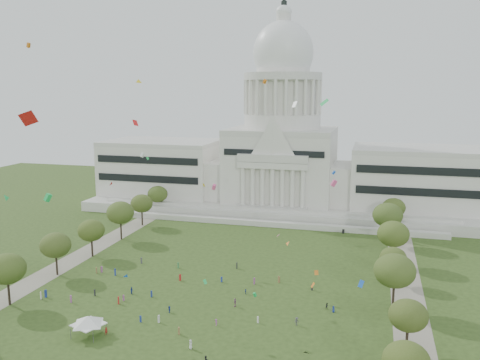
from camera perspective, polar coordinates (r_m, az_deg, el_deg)
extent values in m
plane|color=#31461A|center=(117.54, -5.91, -15.45)|extent=(400.00, 400.00, 0.00)
cube|color=beige|center=(222.60, 4.68, -2.50)|extent=(160.00, 60.00, 4.00)
cube|color=beige|center=(191.40, 2.88, -4.89)|extent=(130.00, 3.00, 2.00)
cube|color=beige|center=(198.60, 3.38, -3.89)|extent=(140.00, 3.00, 5.00)
cube|color=silver|center=(235.16, -8.62, 1.33)|extent=(50.00, 34.00, 22.00)
cube|color=silver|center=(216.35, 19.16, 0.11)|extent=(50.00, 34.00, 22.00)
cube|color=silver|center=(224.09, -2.22, 0.22)|extent=(12.00, 26.00, 16.00)
cube|color=silver|center=(214.59, 11.68, -0.43)|extent=(12.00, 26.00, 16.00)
cube|color=silver|center=(218.68, 4.70, 1.54)|extent=(44.00, 38.00, 28.00)
cube|color=silver|center=(198.78, 3.67, 1.62)|extent=(28.00, 3.00, 2.40)
cube|color=black|center=(219.40, -10.42, 1.17)|extent=(46.00, 0.40, 11.00)
cube|color=black|center=(199.11, 19.53, -0.16)|extent=(46.00, 0.40, 11.00)
cylinder|color=silver|center=(216.63, 4.77, 6.62)|extent=(32.00, 32.00, 6.00)
cylinder|color=silver|center=(216.25, 4.81, 9.26)|extent=(28.00, 28.00, 14.00)
cylinder|color=beige|center=(216.28, 4.84, 11.51)|extent=(32.40, 32.40, 3.00)
cylinder|color=silver|center=(216.48, 4.87, 12.97)|extent=(22.00, 22.00, 8.00)
ellipsoid|color=white|center=(216.72, 4.88, 14.03)|extent=(25.00, 25.00, 26.20)
cylinder|color=silver|center=(218.05, 4.94, 17.57)|extent=(6.00, 6.00, 5.00)
ellipsoid|color=white|center=(218.46, 4.95, 18.35)|extent=(6.40, 6.40, 5.12)
cylinder|color=black|center=(218.91, 4.96, 19.12)|extent=(2.40, 2.40, 2.00)
cube|color=gray|center=(163.24, -18.13, -8.44)|extent=(8.00, 160.00, 0.04)
cube|color=gray|center=(138.69, 18.23, -11.80)|extent=(8.00, 160.00, 0.04)
cylinder|color=black|center=(135.28, -24.51, -11.50)|extent=(0.56, 0.56, 5.75)
ellipsoid|color=#384F1A|center=(133.24, -24.71, -9.05)|extent=(8.86, 8.86, 7.25)
cylinder|color=black|center=(108.61, 18.22, -16.75)|extent=(0.56, 0.56, 4.92)
ellipsoid|color=#384618|center=(106.39, 18.38, -14.24)|extent=(7.58, 7.58, 6.20)
cylinder|color=black|center=(150.89, -19.88, -9.00)|extent=(0.56, 0.56, 5.47)
ellipsoid|color=#39491B|center=(149.15, -20.02, -6.89)|extent=(8.42, 8.42, 6.89)
cylinder|color=black|center=(125.69, 16.82, -12.54)|extent=(0.56, 0.56, 6.20)
ellipsoid|color=#3B511D|center=(123.35, 16.98, -9.72)|extent=(9.55, 9.55, 7.82)
cylinder|color=black|center=(163.55, -16.27, -7.34)|extent=(0.56, 0.56, 5.27)
ellipsoid|color=#3B5018|center=(162.00, -16.37, -5.45)|extent=(8.12, 8.12, 6.65)
cylinder|color=black|center=(141.88, 16.71, -10.23)|extent=(0.56, 0.56, 4.56)
ellipsoid|color=#394919|center=(140.31, 16.81, -8.38)|extent=(7.01, 7.01, 5.74)
cylinder|color=black|center=(178.79, -13.21, -5.57)|extent=(0.56, 0.56, 6.03)
ellipsoid|color=#3B511E|center=(177.19, -13.29, -3.58)|extent=(9.29, 9.29, 7.60)
cylinder|color=black|center=(156.38, 16.72, -8.04)|extent=(0.56, 0.56, 5.97)
ellipsoid|color=#3D521B|center=(154.57, 16.84, -5.81)|extent=(9.19, 9.19, 7.52)
cylinder|color=black|center=(195.32, -10.93, -4.24)|extent=(0.56, 0.56, 5.41)
ellipsoid|color=#384819|center=(193.99, -10.98, -2.60)|extent=(8.33, 8.33, 6.81)
cylinder|color=black|center=(175.57, 16.14, -5.94)|extent=(0.56, 0.56, 6.37)
ellipsoid|color=#364D1E|center=(173.86, 16.25, -3.80)|extent=(9.82, 9.82, 8.03)
cylinder|color=black|center=(211.94, -9.19, -3.06)|extent=(0.56, 0.56, 5.32)
ellipsoid|color=#304717|center=(210.73, -9.24, -1.57)|extent=(8.19, 8.19, 6.70)
cylinder|color=black|center=(193.08, 16.79, -4.66)|extent=(0.56, 0.56, 5.47)
ellipsoid|color=#384A19|center=(191.72, 16.87, -2.98)|extent=(8.42, 8.42, 6.89)
cylinder|color=#4C4C4C|center=(114.29, -18.48, -16.08)|extent=(0.12, 0.12, 2.31)
cylinder|color=#4C4C4C|center=(111.71, -16.16, -16.59)|extent=(0.12, 0.12, 2.31)
cylinder|color=#4C4C4C|center=(118.17, -17.05, -15.10)|extent=(0.12, 0.12, 2.31)
cylinder|color=#4C4C4C|center=(115.68, -14.79, -15.55)|extent=(0.12, 0.12, 2.31)
cube|color=white|center=(114.40, -16.65, -15.26)|extent=(7.18, 7.18, 0.19)
pyramid|color=white|center=(113.97, -16.68, -14.80)|extent=(10.05, 10.05, 1.85)
imported|color=navy|center=(122.47, 10.45, -14.07)|extent=(0.91, 0.81, 1.56)
imported|color=#26262B|center=(123.85, 9.75, -13.76)|extent=(0.85, 0.86, 1.54)
imported|color=#994C8C|center=(114.66, -2.70, -15.67)|extent=(1.03, 1.06, 1.50)
imported|color=#994C8C|center=(123.38, -0.56, -13.58)|extent=(0.96, 1.32, 2.02)
imported|color=navy|center=(121.57, -7.93, -14.18)|extent=(1.07, 1.57, 1.57)
imported|color=silver|center=(105.94, -5.56, -17.89)|extent=(0.86, 1.08, 1.93)
imported|color=#B21E1E|center=(114.36, -14.80, -16.05)|extent=(0.71, 0.74, 1.64)
imported|color=navy|center=(133.16, -12.06, -12.04)|extent=(1.01, 0.88, 1.77)
imported|color=#4C4C51|center=(115.30, 6.38, -15.48)|extent=(1.28, 1.24, 1.83)
imported|color=navy|center=(130.33, 0.65, -12.40)|extent=(0.66, 0.90, 1.37)
imported|color=#26262B|center=(101.22, -3.85, -19.44)|extent=(1.36, 1.32, 1.47)
cube|color=navy|center=(137.02, -20.98, -11.82)|extent=(0.41, 0.56, 1.93)
cube|color=olive|center=(111.62, -6.87, -16.46)|extent=(0.47, 0.51, 1.64)
cube|color=#26262B|center=(133.74, 8.09, -11.84)|extent=(0.48, 0.36, 1.61)
cube|color=#26262B|center=(134.24, -16.00, -12.06)|extent=(0.37, 0.49, 1.63)
cube|color=#4C4C51|center=(154.24, -11.01, -8.87)|extent=(0.34, 0.50, 1.78)
cube|color=#994C8C|center=(132.01, -18.46, -12.55)|extent=(0.55, 0.54, 1.80)
cube|color=#33723F|center=(148.75, -6.96, -9.49)|extent=(0.51, 0.52, 1.69)
cube|color=olive|center=(149.42, -15.82, -9.72)|extent=(0.47, 0.53, 1.71)
cube|color=silver|center=(117.16, -9.11, -15.14)|extent=(0.36, 0.50, 1.73)
cube|color=olive|center=(137.71, 4.40, -11.07)|extent=(0.55, 0.49, 1.78)
cube|color=#994C8C|center=(136.42, 1.61, -11.26)|extent=(0.37, 0.50, 1.73)
cube|color=silver|center=(115.76, 2.02, -15.41)|extent=(0.43, 0.46, 1.49)
cube|color=#B21E1E|center=(139.53, -6.74, -10.82)|extent=(0.48, 0.56, 1.79)
cube|color=#B21E1E|center=(128.09, -13.49, -13.00)|extent=(0.47, 0.56, 1.81)
cube|color=navy|center=(118.10, -11.11, -15.06)|extent=(0.46, 0.40, 1.48)
cube|color=#994C8C|center=(129.62, -12.95, -12.78)|extent=(0.32, 0.43, 1.48)
cube|color=navy|center=(137.83, -2.08, -11.09)|extent=(0.44, 0.45, 1.47)
cube|color=#26262B|center=(147.31, -0.35, -9.59)|extent=(0.37, 0.51, 1.78)
cube|color=navy|center=(130.42, -9.91, -12.49)|extent=(0.27, 0.43, 1.60)
cube|color=silver|center=(136.42, -21.46, -11.98)|extent=(0.51, 0.57, 1.82)
cube|color=navy|center=(146.37, -13.85, -10.00)|extent=(0.57, 0.60, 1.93)
cube|color=#994C8C|center=(149.62, -15.28, -9.66)|extent=(0.44, 0.53, 1.72)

